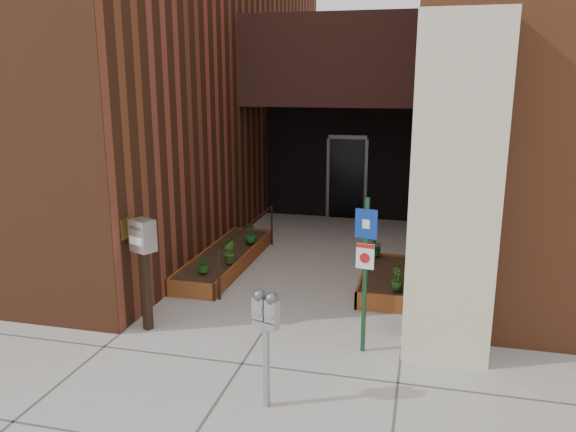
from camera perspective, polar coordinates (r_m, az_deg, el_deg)
The scene contains 15 objects.
ground at distance 8.42m, azimuth -2.54°, elevation -11.62°, with size 80.00×80.00×0.00m, color #9E9991.
architecture at distance 14.45m, azimuth 4.63°, elevation 19.16°, with size 20.00×14.60×10.00m.
planter_left at distance 11.21m, azimuth -6.30°, elevation -4.39°, with size 0.90×3.60×0.30m.
planter_right at distance 10.12m, azimuth 9.80°, elevation -6.52°, with size 0.80×2.20×0.30m.
handrail at distance 10.83m, azimuth -3.99°, elevation -1.59°, with size 0.04×3.34×0.90m.
parking_meter at distance 6.21m, azimuth -2.27°, elevation -10.31°, with size 0.32×0.20×1.39m.
sign_post at distance 7.42m, azimuth 7.86°, elevation -4.38°, with size 0.29×0.09×2.13m.
payment_dropbox at distance 8.31m, azimuth -14.46°, elevation -3.48°, with size 0.40×0.36×1.67m.
shrub_left_a at distance 9.98m, azimuth -8.49°, elevation -4.76°, with size 0.29×0.29×0.32m, color #25611B.
shrub_left_b at distance 10.41m, azimuth -6.04°, elevation -3.67°, with size 0.22×0.22×0.41m, color #2D621C.
shrub_left_c at distance 11.62m, azimuth -3.84°, elevation -1.80°, with size 0.22×0.22×0.40m, color #1A5C1F.
shrub_left_d at distance 11.75m, azimuth -3.88°, elevation -1.81°, with size 0.17×0.17×0.33m, color #225819.
shrub_right_a at distance 9.23m, azimuth 11.07°, elevation -6.29°, with size 0.20×0.20×0.36m, color #2A5F1B.
shrub_right_b at distance 10.49m, azimuth 8.70°, elevation -3.94°, with size 0.16×0.16×0.30m, color #1C621D.
shrub_right_c at distance 10.88m, azimuth 8.92°, elevation -3.14°, with size 0.31×0.31×0.35m, color #17531C.
Camera 1 is at (2.17, -7.29, 3.60)m, focal length 35.00 mm.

